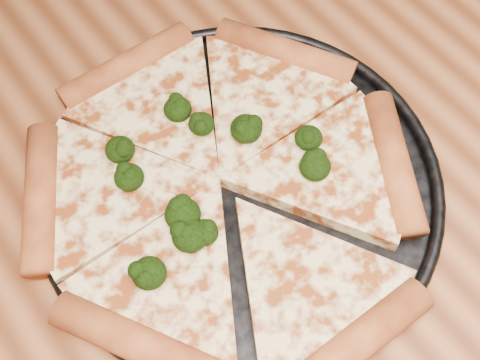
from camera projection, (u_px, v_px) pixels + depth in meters
pizza_pan at (240, 185)px, 0.54m from camera, size 0.35×0.35×0.02m
pizza at (223, 183)px, 0.53m from camera, size 0.35×0.35×0.03m
broccoli_florets at (202, 180)px, 0.52m from camera, size 0.20×0.14×0.02m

